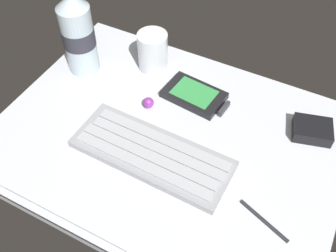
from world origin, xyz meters
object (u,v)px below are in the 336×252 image
juice_cup (153,53)px  trackball_mouse (148,103)px  handheld_device (197,96)px  water_bottle (78,34)px  charger_block (312,130)px  stylus_pen (264,220)px  keyboard (152,153)px

juice_cup → trackball_mouse: juice_cup is taller
handheld_device → trackball_mouse: (-7.66, -6.48, 0.37)cm
water_bottle → charger_block: size_ratio=2.97×
juice_cup → water_bottle: (-13.19, -7.12, 5.10)cm
handheld_device → trackball_mouse: bearing=-139.8°
juice_cup → water_bottle: size_ratio=0.41×
handheld_device → charger_block: 23.04cm
handheld_device → stylus_pen: (20.84, -19.77, -0.38)cm
keyboard → trackball_mouse: trackball_mouse is taller
juice_cup → keyboard: bearing=-61.8°
handheld_device → trackball_mouse: trackball_mouse is taller
juice_cup → trackball_mouse: bearing=-65.8°
trackball_mouse → stylus_pen: trackball_mouse is taller
water_bottle → trackball_mouse: 20.13cm
trackball_mouse → keyboard: bearing=-57.9°
keyboard → water_bottle: 29.57cm
handheld_device → water_bottle: (-25.77, -2.65, 8.28)cm
charger_block → stylus_pen: charger_block is taller
juice_cup → stylus_pen: juice_cup is taller
juice_cup → trackball_mouse: 12.34cm
keyboard → handheld_device: keyboard is taller
juice_cup → stylus_pen: size_ratio=0.89×
keyboard → handheld_device: bearing=86.1°
charger_block → trackball_mouse: (-30.66, -7.87, -0.10)cm
stylus_pen → juice_cup: bearing=164.5°
water_bottle → trackball_mouse: water_bottle is taller
water_bottle → stylus_pen: water_bottle is taller
charger_block → trackball_mouse: 31.65cm
water_bottle → charger_block: water_bottle is taller
handheld_device → water_bottle: size_ratio=0.64×
keyboard → water_bottle: bearing=150.0°
keyboard → juice_cup: juice_cup is taller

